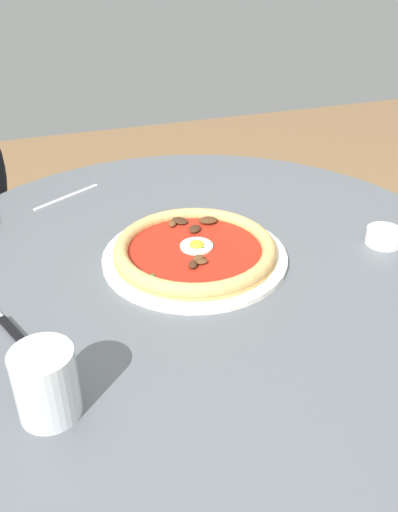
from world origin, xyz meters
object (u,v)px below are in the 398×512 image
(water_glass, at_px, (47,387))
(ramekin_capers, at_px, (384,236))
(steak_knife, at_px, (5,323))
(pizza_on_plate, at_px, (195,251))
(fork_utensil, at_px, (67,197))
(dining_table, at_px, (199,319))

(water_glass, xyz_separation_m, ramekin_capers, (-0.62, -0.21, -0.02))
(steak_knife, bearing_deg, pizza_on_plate, -165.58)
(pizza_on_plate, relative_size, ramekin_capers, 4.97)
(ramekin_capers, height_order, fork_utensil, ramekin_capers)
(fork_utensil, bearing_deg, ramekin_capers, 143.41)
(ramekin_capers, bearing_deg, pizza_on_plate, -10.09)
(pizza_on_plate, relative_size, fork_utensil, 2.17)
(water_glass, xyz_separation_m, fork_utensil, (-0.09, -0.60, -0.04))
(ramekin_capers, xyz_separation_m, fork_utensil, (0.53, -0.39, -0.01))
(pizza_on_plate, xyz_separation_m, water_glass, (0.27, 0.27, 0.02))
(fork_utensil, bearing_deg, steak_knife, 71.14)
(steak_knife, bearing_deg, dining_table, -166.80)
(pizza_on_plate, relative_size, steak_knife, 1.81)
(dining_table, height_order, pizza_on_plate, pizza_on_plate)
(pizza_on_plate, relative_size, water_glass, 3.51)
(dining_table, bearing_deg, ramekin_capers, 170.75)
(dining_table, relative_size, water_glass, 11.21)
(dining_table, distance_m, ramekin_capers, 0.37)
(pizza_on_plate, height_order, steak_knife, pizza_on_plate)
(water_glass, distance_m, steak_knife, 0.20)
(ramekin_capers, bearing_deg, fork_utensil, -36.59)
(dining_table, distance_m, water_glass, 0.42)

